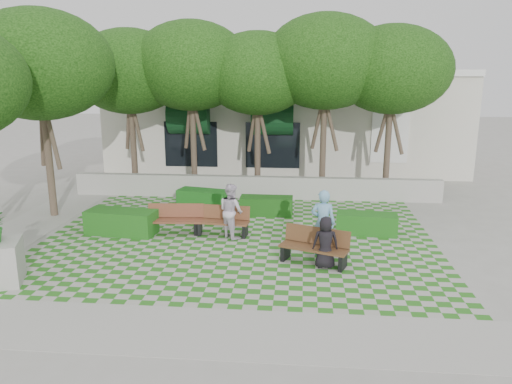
# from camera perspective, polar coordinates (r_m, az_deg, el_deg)

# --- Properties ---
(ground) EXTENTS (90.00, 90.00, 0.00)m
(ground) POSITION_cam_1_polar(r_m,az_deg,el_deg) (14.69, -2.50, -6.66)
(ground) COLOR gray
(ground) RESTS_ON ground
(lawn) EXTENTS (12.00, 12.00, 0.00)m
(lawn) POSITION_cam_1_polar(r_m,az_deg,el_deg) (15.62, -2.00, -5.37)
(lawn) COLOR #2B721E
(lawn) RESTS_ON ground
(sidewalk_south) EXTENTS (16.00, 2.00, 0.01)m
(sidewalk_south) POSITION_cam_1_polar(r_m,az_deg,el_deg) (10.47, -6.09, -15.58)
(sidewalk_south) COLOR #9E9B93
(sidewalk_south) RESTS_ON ground
(sidewalk_west) EXTENTS (2.00, 12.00, 0.01)m
(sidewalk_west) POSITION_cam_1_polar(r_m,az_deg,el_deg) (17.98, -25.47, -4.16)
(sidewalk_west) COLOR #9E9B93
(sidewalk_west) RESTS_ON ground
(retaining_wall) EXTENTS (15.00, 0.36, 0.90)m
(retaining_wall) POSITION_cam_1_polar(r_m,az_deg,el_deg) (20.47, -0.18, 0.57)
(retaining_wall) COLOR #9E9B93
(retaining_wall) RESTS_ON ground
(bench_east) EXTENTS (1.94, 1.24, 0.97)m
(bench_east) POSITION_cam_1_polar(r_m,az_deg,el_deg) (13.66, 6.72, -6.26)
(bench_east) COLOR #4E311B
(bench_east) RESTS_ON ground
(bench_mid) EXTENTS (1.81, 0.76, 0.92)m
(bench_mid) POSITION_cam_1_polar(r_m,az_deg,el_deg) (15.94, -3.95, -3.34)
(bench_mid) COLOR brown
(bench_mid) RESTS_ON ground
(bench_west) EXTENTS (1.83, 0.73, 0.94)m
(bench_west) POSITION_cam_1_polar(r_m,az_deg,el_deg) (16.22, -9.22, -3.15)
(bench_west) COLOR brown
(bench_west) RESTS_ON ground
(hedge_east) EXTENTS (1.98, 0.96, 0.67)m
(hedge_east) POSITION_cam_1_polar(r_m,az_deg,el_deg) (16.41, 12.53, -3.54)
(hedge_east) COLOR #185216
(hedge_east) RESTS_ON ground
(hedge_midright) EXTENTS (1.90, 0.76, 0.66)m
(hedge_midright) POSITION_cam_1_polar(r_m,az_deg,el_deg) (18.12, 1.19, -1.58)
(hedge_midright) COLOR #154512
(hedge_midright) RESTS_ON ground
(hedge_midleft) EXTENTS (2.09, 1.23, 0.68)m
(hedge_midleft) POSITION_cam_1_polar(r_m,az_deg,el_deg) (19.16, -6.01, -0.76)
(hedge_midleft) COLOR #165218
(hedge_midleft) RESTS_ON ground
(hedge_west) EXTENTS (2.31, 1.15, 0.77)m
(hedge_west) POSITION_cam_1_polar(r_m,az_deg,el_deg) (16.57, -15.13, -3.34)
(hedge_west) COLOR #185015
(hedge_west) RESTS_ON ground
(person_blue) EXTENTS (0.77, 0.59, 1.90)m
(person_blue) POSITION_cam_1_polar(r_m,az_deg,el_deg) (14.15, 7.67, -3.51)
(person_blue) COLOR #6FA5CB
(person_blue) RESTS_ON ground
(person_dark) EXTENTS (0.71, 0.49, 1.41)m
(person_dark) POSITION_cam_1_polar(r_m,az_deg,el_deg) (13.34, 7.94, -5.73)
(person_dark) COLOR black
(person_dark) RESTS_ON ground
(person_white) EXTENTS (1.05, 1.06, 1.72)m
(person_white) POSITION_cam_1_polar(r_m,az_deg,el_deg) (15.56, -2.86, -2.16)
(person_white) COLOR silver
(person_white) RESTS_ON ground
(tree_row) EXTENTS (17.70, 13.40, 7.41)m
(tree_row) POSITION_cam_1_polar(r_m,az_deg,el_deg) (19.95, -5.75, 13.86)
(tree_row) COLOR #47382B
(tree_row) RESTS_ON ground
(building) EXTENTS (18.00, 8.92, 5.15)m
(building) POSITION_cam_1_polar(r_m,az_deg,el_deg) (27.86, 3.32, 8.37)
(building) COLOR beige
(building) RESTS_ON ground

